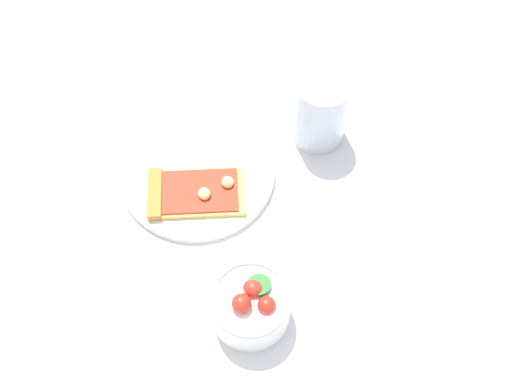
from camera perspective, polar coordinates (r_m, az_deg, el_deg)
name	(u,v)px	position (r m, az deg, el deg)	size (l,w,h in m)	color
ground_plane	(206,195)	(0.97, -4.35, -0.25)	(2.40, 2.40, 0.00)	silver
plate	(197,171)	(0.99, -5.16, 1.86)	(0.24, 0.24, 0.01)	silver
pizza_slice_main	(192,192)	(0.95, -5.61, -0.04)	(0.09, 0.15, 0.03)	#E5B256
salad_bowl	(250,305)	(0.86, -0.49, -9.83)	(0.11, 0.11, 0.09)	white
soda_glass	(320,112)	(0.99, 5.64, 6.98)	(0.08, 0.08, 0.12)	silver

